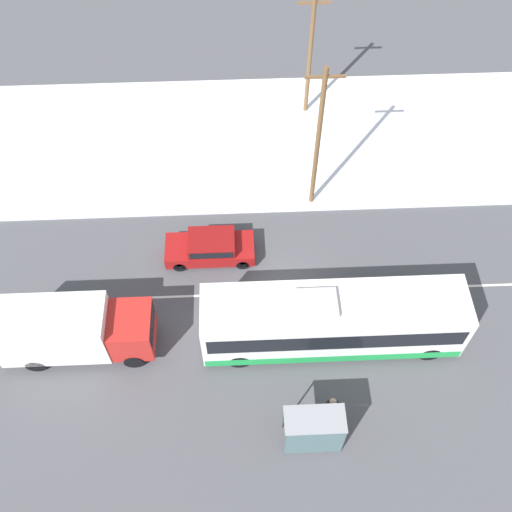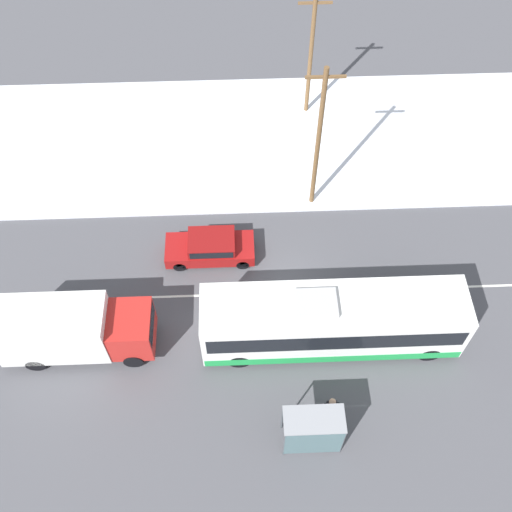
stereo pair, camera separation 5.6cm
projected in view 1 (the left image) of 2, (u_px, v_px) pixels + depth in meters
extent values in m
plane|color=#4C4C51|center=(283.00, 293.00, 29.23)|extent=(120.00, 120.00, 0.00)
cube|color=silver|center=(271.00, 140.00, 35.25)|extent=(80.00, 10.95, 0.12)
cube|color=silver|center=(283.00, 293.00, 29.23)|extent=(60.00, 0.12, 0.00)
cube|color=white|center=(333.00, 321.00, 26.38)|extent=(11.53, 2.55, 2.91)
cube|color=black|center=(334.00, 317.00, 26.09)|extent=(11.07, 2.57, 1.10)
cube|color=green|center=(330.00, 333.00, 27.35)|extent=(11.42, 2.57, 0.52)
cube|color=#B2B2B2|center=(316.00, 303.00, 25.07)|extent=(1.80, 1.40, 0.24)
cylinder|color=black|center=(430.00, 353.00, 26.84)|extent=(1.00, 0.28, 1.00)
cylinder|color=black|center=(419.00, 309.00, 28.14)|extent=(1.00, 0.28, 1.00)
cylinder|color=black|center=(240.00, 360.00, 26.63)|extent=(1.00, 0.28, 1.00)
cylinder|color=black|center=(238.00, 315.00, 27.93)|extent=(1.00, 0.28, 1.00)
cube|color=silver|center=(54.00, 330.00, 26.11)|extent=(4.84, 2.30, 2.49)
cube|color=red|center=(132.00, 330.00, 26.42)|extent=(1.90, 2.18, 1.94)
cube|color=black|center=(152.00, 325.00, 26.13)|extent=(0.06, 1.96, 0.85)
cylinder|color=black|center=(134.00, 361.00, 26.66)|extent=(0.90, 0.26, 0.90)
cylinder|color=black|center=(137.00, 321.00, 27.84)|extent=(0.90, 0.26, 0.90)
cylinder|color=black|center=(36.00, 365.00, 26.56)|extent=(0.90, 0.26, 0.90)
cylinder|color=black|center=(44.00, 324.00, 27.73)|extent=(0.90, 0.26, 0.90)
cube|color=maroon|center=(210.00, 249.00, 30.05)|extent=(4.44, 1.80, 0.67)
cube|color=maroon|center=(211.00, 242.00, 29.55)|extent=(2.31, 1.66, 0.54)
cube|color=black|center=(211.00, 242.00, 29.55)|extent=(2.12, 1.69, 0.44)
cylinder|color=black|center=(180.00, 266.00, 29.75)|extent=(0.64, 0.22, 0.64)
cylinder|color=black|center=(181.00, 241.00, 30.66)|extent=(0.64, 0.22, 0.64)
cylinder|color=black|center=(243.00, 264.00, 29.83)|extent=(0.64, 0.22, 0.64)
cylinder|color=black|center=(242.00, 239.00, 30.74)|extent=(0.64, 0.22, 0.64)
cylinder|color=#23232D|center=(327.00, 413.00, 25.32)|extent=(0.13, 0.13, 0.83)
cylinder|color=#23232D|center=(333.00, 413.00, 25.33)|extent=(0.13, 0.13, 0.83)
cube|color=black|center=(332.00, 406.00, 24.71)|extent=(0.43, 0.23, 0.68)
sphere|color=tan|center=(333.00, 402.00, 24.31)|extent=(0.29, 0.29, 0.29)
cylinder|color=black|center=(325.00, 407.00, 24.73)|extent=(0.11, 0.11, 0.65)
cylinder|color=black|center=(338.00, 406.00, 24.74)|extent=(0.11, 0.11, 0.65)
cube|color=gray|center=(315.00, 419.00, 23.16)|extent=(2.42, 1.20, 0.06)
cube|color=slate|center=(314.00, 444.00, 23.78)|extent=(2.33, 0.04, 2.16)
cylinder|color=#474C51|center=(283.00, 417.00, 24.43)|extent=(0.08, 0.08, 2.34)
cylinder|color=#474C51|center=(340.00, 415.00, 24.49)|extent=(0.08, 0.08, 2.34)
cylinder|color=#474C51|center=(285.00, 445.00, 23.79)|extent=(0.08, 0.08, 2.34)
cylinder|color=#474C51|center=(343.00, 442.00, 23.85)|extent=(0.08, 0.08, 2.34)
cylinder|color=brown|center=(318.00, 143.00, 28.96)|extent=(0.24, 0.24, 8.82)
cube|color=brown|center=(325.00, 77.00, 25.77)|extent=(1.80, 0.12, 0.12)
cylinder|color=brown|center=(310.00, 58.00, 33.60)|extent=(0.24, 0.24, 7.73)
cube|color=brown|center=(315.00, 3.00, 30.85)|extent=(1.80, 0.12, 0.12)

